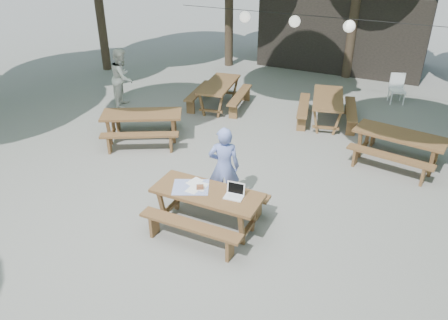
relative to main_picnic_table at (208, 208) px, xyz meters
name	(u,v)px	position (x,y,z in m)	size (l,w,h in m)	color
ground	(210,190)	(-0.52, 1.09, -0.39)	(80.00, 80.00, 0.00)	slate
pavilion	(346,28)	(-0.02, 11.59, 1.01)	(6.00, 3.00, 2.80)	black
main_picnic_table	(208,208)	(0.00, 0.00, 0.00)	(2.00, 1.58, 0.75)	brown
picnic_table_nw	(143,126)	(-3.18, 2.52, 0.00)	(2.42, 2.29, 0.75)	brown
picnic_table_ne	(398,148)	(2.87, 4.04, 0.00)	(2.13, 1.87, 0.75)	brown
picnic_table_far_w	(219,95)	(-2.42, 5.44, 0.00)	(1.85, 2.12, 0.75)	brown
picnic_table_far_e	(327,109)	(0.81, 5.69, 0.00)	(1.97, 2.21, 0.75)	brown
woman	(224,167)	(-0.05, 0.81, 0.44)	(0.61, 0.40, 1.66)	#7385D2
second_person	(122,78)	(-5.11, 4.33, 0.49)	(0.85, 0.66, 1.76)	white
plastic_chair	(396,95)	(2.41, 8.14, -0.13)	(0.56, 0.56, 0.90)	white
laptop	(235,193)	(0.50, 0.08, 0.42)	(0.35, 0.29, 0.24)	white
tabletop_clutter	(193,187)	(-0.30, 0.01, 0.37)	(0.82, 0.77, 0.08)	#334BAD
paper_lanterns	(295,21)	(-0.71, 7.09, 2.02)	(9.00, 0.34, 0.38)	black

